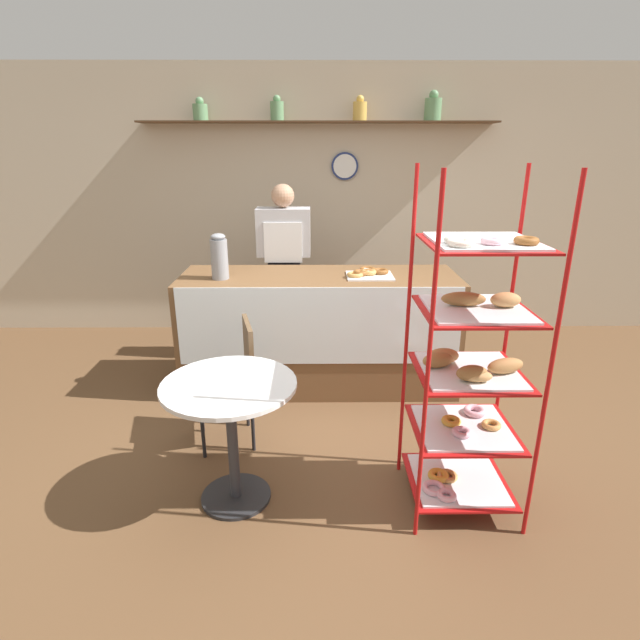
# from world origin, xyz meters

# --- Properties ---
(ground_plane) EXTENTS (14.00, 14.00, 0.00)m
(ground_plane) POSITION_xyz_m (0.00, 0.00, 0.00)
(ground_plane) COLOR brown
(back_wall) EXTENTS (10.00, 0.30, 2.70)m
(back_wall) POSITION_xyz_m (0.00, 2.46, 1.37)
(back_wall) COLOR beige
(back_wall) RESTS_ON ground_plane
(display_counter) EXTENTS (2.23, 0.74, 0.95)m
(display_counter) POSITION_xyz_m (0.00, 1.04, 0.48)
(display_counter) COLOR brown
(display_counter) RESTS_ON ground_plane
(pastry_rack) EXTENTS (0.60, 0.58, 1.85)m
(pastry_rack) POSITION_xyz_m (0.77, -0.47, 0.83)
(pastry_rack) COLOR #B71414
(pastry_rack) RESTS_ON ground_plane
(person_worker) EXTENTS (0.47, 0.23, 1.63)m
(person_worker) POSITION_xyz_m (-0.31, 1.57, 0.88)
(person_worker) COLOR #282833
(person_worker) RESTS_ON ground_plane
(cafe_table) EXTENTS (0.73, 0.73, 0.74)m
(cafe_table) POSITION_xyz_m (-0.49, -0.44, 0.56)
(cafe_table) COLOR #262628
(cafe_table) RESTS_ON ground_plane
(cafe_chair) EXTENTS (0.46, 0.46, 0.86)m
(cafe_chair) POSITION_xyz_m (-0.56, 0.17, 0.52)
(cafe_chair) COLOR black
(cafe_chair) RESTS_ON ground_plane
(coffee_carafe) EXTENTS (0.13, 0.13, 0.35)m
(coffee_carafe) POSITION_xyz_m (-0.77, 0.94, 1.13)
(coffee_carafe) COLOR gray
(coffee_carafe) RESTS_ON display_counter
(donut_tray_counter) EXTENTS (0.37, 0.31, 0.05)m
(donut_tray_counter) POSITION_xyz_m (0.39, 1.02, 0.98)
(donut_tray_counter) COLOR white
(donut_tray_counter) RESTS_ON display_counter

